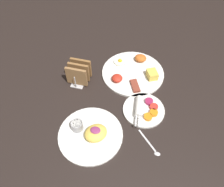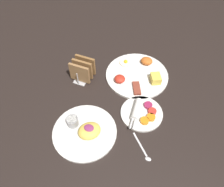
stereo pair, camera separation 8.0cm
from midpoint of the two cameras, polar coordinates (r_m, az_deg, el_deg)
name	(u,v)px [view 1 (the left image)]	position (r m, az deg, el deg)	size (l,w,h in m)	color
ground_plane	(111,101)	(0.99, -2.62, -1.97)	(3.00, 3.00, 0.00)	black
plate_breakfast	(133,72)	(1.10, 3.56, 5.55)	(0.31, 0.31, 0.05)	white
plate_condiments	(144,109)	(0.95, 5.92, -4.25)	(0.18, 0.19, 0.04)	white
plate_foreground	(91,133)	(0.89, -8.20, -10.41)	(0.26, 0.26, 0.06)	white
toast_rack	(79,73)	(1.06, -10.78, 5.27)	(0.10, 0.12, 0.10)	#B7B7BC
teaspoon	(152,147)	(0.88, 7.82, -13.75)	(0.10, 0.09, 0.01)	silver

